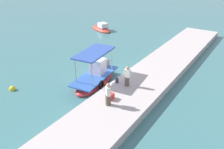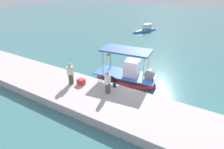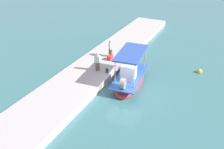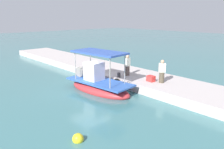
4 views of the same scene
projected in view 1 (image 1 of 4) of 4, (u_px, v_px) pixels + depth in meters
ground_plane at (102, 78)px, 21.90m from camera, size 120.00×120.00×0.00m
dock_quay at (140, 86)px, 19.95m from camera, size 36.00×4.07×0.61m
main_fishing_boat at (96, 78)px, 20.89m from camera, size 5.36×2.52×3.18m
fisherman_near_bollard at (108, 95)px, 16.68m from camera, size 0.51×0.51×1.64m
fisherman_by_crate at (127, 77)px, 19.12m from camera, size 0.39×0.48×1.62m
mooring_bollard at (117, 80)px, 19.82m from camera, size 0.24×0.24×0.35m
cargo_crate at (110, 96)px, 17.58m from camera, size 0.56×0.46×0.42m
marker_buoy at (12, 89)px, 20.00m from camera, size 0.49×0.49×0.49m
moored_boat_mid at (102, 29)px, 35.31m from camera, size 3.28×4.49×1.33m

